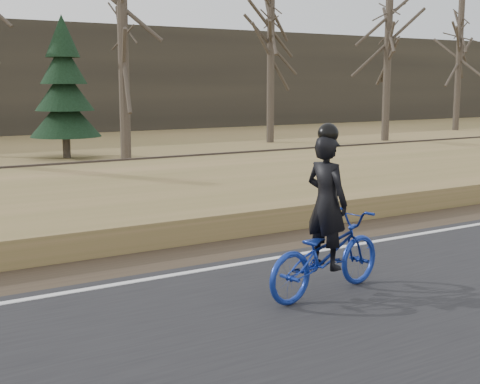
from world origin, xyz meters
TOP-DOWN VIEW (x-y plane):
  - shoulder at (0.00, 1.20)m, footprint 120.00×1.60m
  - embankment at (0.00, 4.20)m, footprint 120.00×5.00m
  - ballast at (0.00, 8.00)m, footprint 120.00×3.00m
  - railroad at (0.00, 8.00)m, footprint 120.00×2.40m
  - treeline_backdrop at (0.00, 30.00)m, footprint 120.00×4.00m
  - cyclist at (-5.73, -1.58)m, footprint 2.08×1.02m
  - bare_tree_near_left at (-2.33, 13.41)m, footprint 0.36×0.36m
  - bare_tree_center at (6.63, 17.76)m, footprint 0.36×0.36m
  - bare_tree_right at (11.93, 15.69)m, footprint 0.36×0.36m
  - bare_tree_far_right at (20.58, 18.80)m, footprint 0.36×0.36m
  - conifer at (-3.49, 16.33)m, footprint 2.60×2.60m

SIDE VIEW (x-z plane):
  - shoulder at x=0.00m, z-range 0.00..0.04m
  - embankment at x=0.00m, z-range 0.00..0.44m
  - ballast at x=0.00m, z-range 0.00..0.45m
  - railroad at x=0.00m, z-range 0.38..0.67m
  - cyclist at x=-5.73m, z-range -0.35..1.85m
  - conifer at x=-3.49m, z-range -0.14..5.06m
  - treeline_backdrop at x=0.00m, z-range 0.00..6.00m
  - bare_tree_center at x=6.63m, z-range 0.00..7.24m
  - bare_tree_near_left at x=-2.33m, z-range 0.00..7.30m
  - bare_tree_far_right at x=20.58m, z-range 0.00..7.55m
  - bare_tree_right at x=11.93m, z-range 0.00..7.92m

